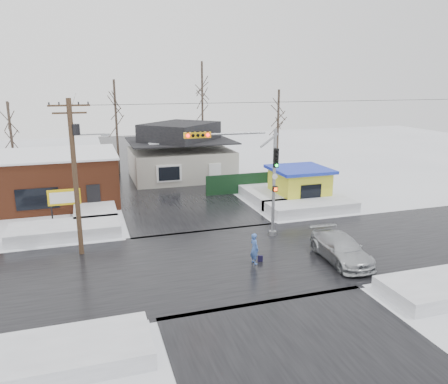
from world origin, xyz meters
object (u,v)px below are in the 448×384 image
object	(u,v)px
kiosk	(299,184)
car	(341,249)
utility_pole	(76,169)
pedestrian	(254,249)
marquee_sign	(64,198)
traffic_signal	(251,169)

from	to	relation	value
kiosk	car	xyz separation A→B (m)	(-3.54, -12.03, -0.75)
utility_pole	pedestrian	xyz separation A→B (m)	(9.09, -4.41, -4.23)
marquee_sign	utility_pole	bearing A→B (deg)	-79.87
traffic_signal	marquee_sign	world-z (taller)	traffic_signal
kiosk	utility_pole	bearing A→B (deg)	-159.56
kiosk	car	size ratio (longest dim) A/B	0.93
marquee_sign	car	xyz separation A→B (m)	(14.96, -11.53, -1.21)
pedestrian	car	distance (m)	4.93
marquee_sign	car	bearing A→B (deg)	-37.62
utility_pole	kiosk	bearing A→B (deg)	20.44
marquee_sign	pedestrian	world-z (taller)	marquee_sign
kiosk	car	distance (m)	12.56
traffic_signal	utility_pole	distance (m)	10.39
traffic_signal	marquee_sign	bearing A→B (deg)	150.28
car	traffic_signal	bearing A→B (deg)	128.33
kiosk	pedestrian	world-z (taller)	kiosk
marquee_sign	car	distance (m)	18.92
marquee_sign	kiosk	world-z (taller)	kiosk
utility_pole	car	world-z (taller)	utility_pole
traffic_signal	utility_pole	size ratio (longest dim) A/B	0.78
car	marquee_sign	bearing A→B (deg)	145.52
traffic_signal	kiosk	distance (m)	10.43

